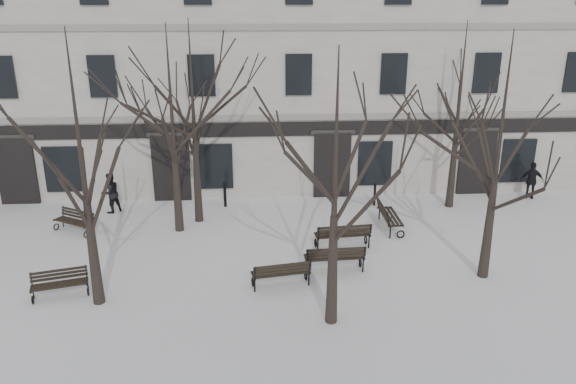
{
  "coord_description": "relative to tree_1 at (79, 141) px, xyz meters",
  "views": [
    {
      "loc": [
        0.0,
        -15.53,
        8.5
      ],
      "look_at": [
        1.23,
        3.0,
        1.98
      ],
      "focal_mm": 35.0,
      "sensor_mm": 36.0,
      "label": 1
    }
  ],
  "objects": [
    {
      "name": "tree_6",
      "position": [
        12.91,
        7.11,
        -0.11
      ],
      "size": [
        5.34,
        5.34,
        7.62
      ],
      "color": "black",
      "rests_on": "ground"
    },
    {
      "name": "bench_3",
      "position": [
        -2.2,
        5.38,
        -4.42
      ],
      "size": [
        1.71,
        1.36,
        0.84
      ],
      "rotation": [
        0.0,
        0.0,
        -0.54
      ],
      "color": "black",
      "rests_on": "ground"
    },
    {
      "name": "bench_2",
      "position": [
        7.16,
        1.46,
        -4.34
      ],
      "size": [
        1.96,
        0.78,
        0.97
      ],
      "rotation": [
        0.0,
        0.0,
        3.18
      ],
      "color": "black",
      "rests_on": "ground"
    },
    {
      "name": "pedestrian_c",
      "position": [
        16.8,
        7.84,
        -4.87
      ],
      "size": [
        1.05,
        0.67,
        1.66
      ],
      "primitive_type": "imported",
      "rotation": [
        0.0,
        0.0,
        2.85
      ],
      "color": "black",
      "rests_on": "ground"
    },
    {
      "name": "tree_3",
      "position": [
        11.86,
        0.86,
        -0.1
      ],
      "size": [
        5.34,
        5.34,
        7.63
      ],
      "color": "black",
      "rests_on": "ground"
    },
    {
      "name": "bench_0",
      "position": [
        -1.23,
        0.45,
        -4.43
      ],
      "size": [
        1.7,
        0.97,
        0.81
      ],
      "rotation": [
        0.0,
        0.0,
        0.26
      ],
      "color": "black",
      "rests_on": "ground"
    },
    {
      "name": "tree_2",
      "position": [
        6.64,
        -1.45,
        -0.23
      ],
      "size": [
        5.2,
        5.2,
        7.43
      ],
      "color": "black",
      "rests_on": "ground"
    },
    {
      "name": "bench_4",
      "position": [
        7.71,
        3.23,
        -4.34
      ],
      "size": [
        2.01,
        0.87,
        0.98
      ],
      "rotation": [
        0.0,
        0.0,
        3.23
      ],
      "color": "black",
      "rests_on": "ground"
    },
    {
      "name": "tree_1",
      "position": [
        0.0,
        0.0,
        0.0
      ],
      "size": [
        5.46,
        5.46,
        7.79
      ],
      "color": "black",
      "rests_on": "ground"
    },
    {
      "name": "bench_1",
      "position": [
        5.38,
        0.58,
        -4.38
      ],
      "size": [
        1.87,
        0.94,
        0.9
      ],
      "rotation": [
        0.0,
        0.0,
        3.31
      ],
      "color": "black",
      "rests_on": "ground"
    },
    {
      "name": "bollard_b",
      "position": [
        9.75,
        7.44,
        -4.35
      ],
      "size": [
        0.13,
        0.13,
        0.98
      ],
      "color": "black",
      "rests_on": "ground"
    },
    {
      "name": "ground",
      "position": [
        4.57,
        0.75,
        -4.87
      ],
      "size": [
        100.0,
        100.0,
        0.0
      ],
      "primitive_type": "plane",
      "color": "white",
      "rests_on": "ground"
    },
    {
      "name": "tree_5",
      "position": [
        2.4,
        6.17,
        -0.01
      ],
      "size": [
        5.44,
        5.44,
        7.77
      ],
      "color": "black",
      "rests_on": "ground"
    },
    {
      "name": "bollard_a",
      "position": [
        3.38,
        7.7,
        -4.28
      ],
      "size": [
        0.14,
        0.14,
        1.1
      ],
      "color": "black",
      "rests_on": "ground"
    },
    {
      "name": "tree_4",
      "position": [
        1.73,
        5.26,
        -0.09
      ],
      "size": [
        5.35,
        5.35,
        7.65
      ],
      "color": "black",
      "rests_on": "ground"
    },
    {
      "name": "pedestrian_b",
      "position": [
        -1.28,
        7.37,
        -4.87
      ],
      "size": [
        1.04,
        1.03,
        1.69
      ],
      "primitive_type": "imported",
      "rotation": [
        0.0,
        0.0,
        3.89
      ],
      "color": "black",
      "rests_on": "ground"
    },
    {
      "name": "building",
      "position": [
        4.57,
        13.71,
        0.64
      ],
      "size": [
        40.4,
        10.2,
        11.4
      ],
      "color": "beige",
      "rests_on": "ground"
    },
    {
      "name": "bench_5",
      "position": [
        9.73,
        4.9,
        -4.33
      ],
      "size": [
        0.73,
        1.98,
        0.99
      ],
      "rotation": [
        0.0,
        0.0,
        1.57
      ],
      "color": "black",
      "rests_on": "ground"
    }
  ]
}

